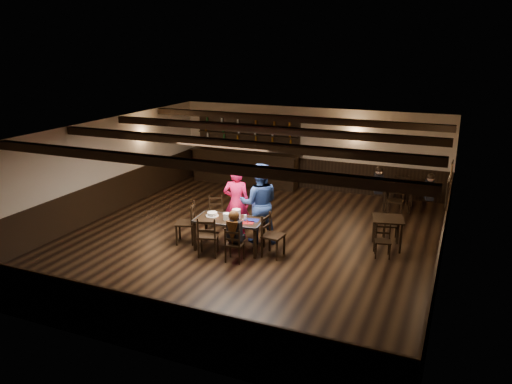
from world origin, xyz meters
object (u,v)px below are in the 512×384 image
at_px(chair_near_left, 207,234).
at_px(woman_pink, 237,203).
at_px(cake, 212,214).
at_px(man_blue, 259,203).
at_px(chair_near_right, 234,242).
at_px(bar_counter, 246,163).
at_px(dining_table, 229,222).

relative_size(chair_near_left, woman_pink, 0.53).
relative_size(chair_near_left, cake, 3.21).
xyz_separation_m(chair_near_left, man_blue, (0.72, 1.31, 0.43)).
height_order(chair_near_right, man_blue, man_blue).
bearing_deg(chair_near_left, man_blue, 61.16).
bearing_deg(chair_near_right, chair_near_left, 176.46).
bearing_deg(cake, man_blue, 36.30).
bearing_deg(bar_counter, woman_pink, -68.49).
bearing_deg(dining_table, woman_pink, 102.18).
relative_size(chair_near_right, man_blue, 0.41).
distance_m(dining_table, woman_pink, 0.79).
bearing_deg(chair_near_right, man_blue, 88.07).
relative_size(woman_pink, man_blue, 0.92).
bearing_deg(chair_near_left, cake, 107.67).
relative_size(dining_table, cake, 5.60).
distance_m(chair_near_right, woman_pink, 1.56).
xyz_separation_m(chair_near_left, chair_near_right, (0.68, -0.04, -0.08)).
height_order(chair_near_left, chair_near_right, chair_near_left).
bearing_deg(woman_pink, bar_counter, -81.13).
height_order(dining_table, bar_counter, bar_counter).
xyz_separation_m(cake, bar_counter, (-1.54, 5.41, -0.07)).
bearing_deg(dining_table, bar_counter, 110.30).
height_order(chair_near_right, woman_pink, woman_pink).
height_order(dining_table, chair_near_left, chair_near_left).
xyz_separation_m(man_blue, bar_counter, (-2.47, 4.73, -0.26)).
xyz_separation_m(dining_table, bar_counter, (-2.01, 5.44, 0.05)).
xyz_separation_m(chair_near_right, man_blue, (0.05, 1.35, 0.51)).
height_order(dining_table, woman_pink, woman_pink).
xyz_separation_m(chair_near_right, cake, (-0.88, 0.68, 0.32)).
relative_size(chair_near_left, man_blue, 0.48).
height_order(dining_table, chair_near_right, chair_near_right).
xyz_separation_m(chair_near_left, cake, (-0.20, 0.63, 0.24)).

